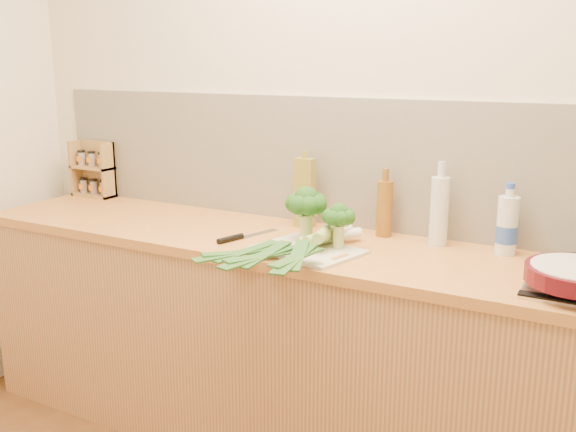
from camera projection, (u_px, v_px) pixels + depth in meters
room_shell at (360, 164)px, 2.64m from camera, size 3.50×3.50×3.50m
counter at (328, 352)px, 2.56m from camera, size 3.20×0.62×0.90m
chopping_board at (308, 250)px, 2.37m from camera, size 0.43×0.36×0.01m
broccoli_left at (306, 204)px, 2.44m from camera, size 0.16×0.16×0.21m
broccoli_right at (339, 217)px, 2.35m from camera, size 0.12×0.12×0.17m
leek_front at (301, 242)px, 2.36m from camera, size 0.38×0.64×0.04m
leek_mid at (306, 242)px, 2.30m from camera, size 0.21×0.67×0.04m
leek_back at (318, 239)px, 2.28m from camera, size 0.17×0.69×0.04m
chefs_knife at (238, 237)px, 2.52m from camera, size 0.12×0.30×0.02m
spice_rack at (95, 172)px, 3.31m from camera, size 0.24×0.09×0.28m
oil_tin at (305, 192)px, 2.68m from camera, size 0.08×0.05×0.32m
glass_bottle at (439, 210)px, 2.42m from camera, size 0.07×0.07×0.32m
amber_bottle at (384, 208)px, 2.55m from camera, size 0.06×0.06×0.27m
water_bottle at (507, 227)px, 2.32m from camera, size 0.08×0.08×0.24m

